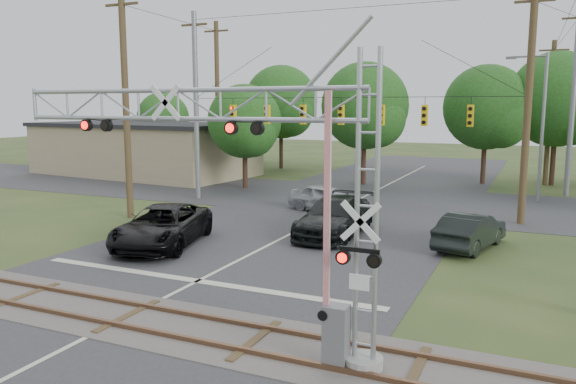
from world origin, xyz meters
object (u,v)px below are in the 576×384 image
at_px(crossing_gantry, 243,171).
at_px(car_dark, 335,217).
at_px(commercial_building, 144,149).
at_px(sedan_silver, 326,198).
at_px(traffic_signal_span, 357,109).
at_px(streetlight, 540,120).
at_px(pickup_black, 162,226).

relative_size(crossing_gantry, car_dark, 1.70).
bearing_deg(commercial_building, sedan_silver, -19.78).
height_order(crossing_gantry, car_dark, crossing_gantry).
height_order(traffic_signal_span, streetlight, traffic_signal_span).
distance_m(crossing_gantry, car_dark, 12.84).
bearing_deg(pickup_black, sedan_silver, 55.52).
relative_size(traffic_signal_span, streetlight, 2.17).
xyz_separation_m(car_dark, commercial_building, (-22.63, 15.03, 1.34)).
distance_m(pickup_black, car_dark, 7.63).
bearing_deg(traffic_signal_span, pickup_black, -114.16).
bearing_deg(car_dark, traffic_signal_span, 98.29).
bearing_deg(crossing_gantry, commercial_building, 132.20).
bearing_deg(crossing_gantry, pickup_black, 137.19).
xyz_separation_m(car_dark, sedan_silver, (-2.38, 5.24, -0.11)).
relative_size(crossing_gantry, traffic_signal_span, 0.52).
bearing_deg(sedan_silver, crossing_gantry, -149.23).
bearing_deg(commercial_building, pickup_black, -43.89).
bearing_deg(streetlight, commercial_building, 176.93).
bearing_deg(sedan_silver, traffic_signal_span, -39.62).
xyz_separation_m(crossing_gantry, commercial_building, (-24.68, 27.22, -2.13)).
height_order(pickup_black, streetlight, streetlight).
bearing_deg(streetlight, car_dark, -121.37).
bearing_deg(car_dark, commercial_building, 145.53).
bearing_deg(streetlight, sedan_silver, -142.33).
xyz_separation_m(sedan_silver, commercial_building, (-20.25, 9.78, 1.45)).
distance_m(crossing_gantry, sedan_silver, 18.34).
bearing_deg(traffic_signal_span, sedan_silver, -146.15).
xyz_separation_m(traffic_signal_span, commercial_building, (-21.63, 8.86, -3.46)).
distance_m(crossing_gantry, traffic_signal_span, 18.66).
bearing_deg(streetlight, pickup_black, -127.74).
xyz_separation_m(pickup_black, streetlight, (14.08, 18.19, 4.15)).
relative_size(car_dark, commercial_building, 0.30).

